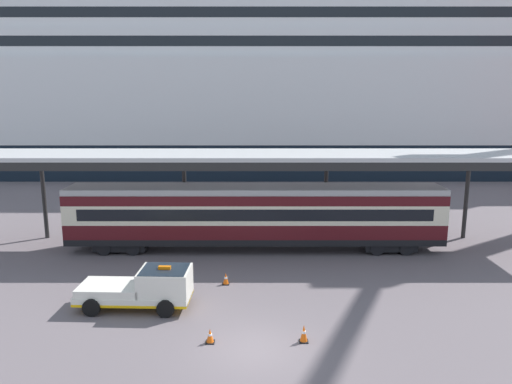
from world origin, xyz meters
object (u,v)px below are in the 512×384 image
at_px(cruise_ship, 197,59).
at_px(service_truck, 146,287).
at_px(traffic_cone_far, 211,336).
at_px(traffic_cone_near, 304,333).
at_px(train_carriage, 256,214).
at_px(traffic_cone_mid, 226,279).

relative_size(cruise_ship, service_truck, 25.30).
bearing_deg(traffic_cone_far, traffic_cone_near, 1.04).
distance_m(train_carriage, traffic_cone_mid, 6.28).
height_order(cruise_ship, traffic_cone_far, cruise_ship).
relative_size(cruise_ship, train_carriage, 5.72).
height_order(train_carriage, service_truck, train_carriage).
bearing_deg(traffic_cone_far, service_truck, 134.87).
bearing_deg(cruise_ship, service_truck, -86.25).
relative_size(service_truck, traffic_cone_far, 8.87).
relative_size(train_carriage, traffic_cone_mid, 37.71).
distance_m(cruise_ship, traffic_cone_near, 54.28).
relative_size(traffic_cone_near, traffic_cone_far, 1.23).
xyz_separation_m(train_carriage, traffic_cone_near, (1.97, -11.76, -1.95)).
bearing_deg(service_truck, cruise_ship, 93.75).
height_order(service_truck, traffic_cone_mid, service_truck).
bearing_deg(train_carriage, traffic_cone_near, -80.50).
xyz_separation_m(train_carriage, service_truck, (-5.07, -8.52, -1.32)).
distance_m(service_truck, traffic_cone_mid, 4.55).
relative_size(cruise_ship, traffic_cone_far, 224.48).
bearing_deg(traffic_cone_mid, traffic_cone_far, -92.45).
relative_size(service_truck, traffic_cone_near, 7.21).
xyz_separation_m(traffic_cone_near, traffic_cone_far, (-3.75, -0.07, -0.07)).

